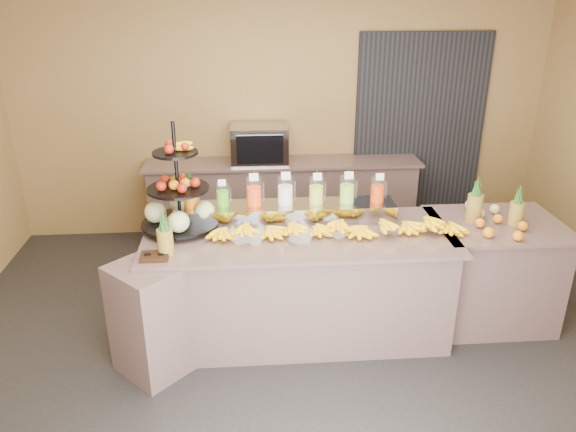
{
  "coord_description": "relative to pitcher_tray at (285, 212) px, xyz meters",
  "views": [
    {
      "loc": [
        -0.4,
        -3.78,
        2.83
      ],
      "look_at": [
        -0.09,
        0.3,
        1.09
      ],
      "focal_mm": 35.0,
      "sensor_mm": 36.0,
      "label": 1
    }
  ],
  "objects": [
    {
      "name": "right_counter",
      "position": [
        1.79,
        -0.18,
        -0.54
      ],
      "size": [
        1.08,
        0.88,
        0.93
      ],
      "color": "gray",
      "rests_on": "ground"
    },
    {
      "name": "banana_heap",
      "position": [
        0.42,
        -0.3,
        0.0
      ],
      "size": [
        2.11,
        0.19,
        0.17
      ],
      "color": "yellow",
      "rests_on": "buffet_counter"
    },
    {
      "name": "pineapple_left_a",
      "position": [
        -0.93,
        -0.56,
        0.06
      ],
      "size": [
        0.12,
        0.12,
        0.36
      ],
      "rotation": [
        0.0,
        0.0,
        -0.12
      ],
      "color": "brown",
      "rests_on": "buffet_counter"
    },
    {
      "name": "oven_warmer",
      "position": [
        -0.17,
        1.67,
        0.13
      ],
      "size": [
        0.63,
        0.44,
        0.42
      ],
      "primitive_type": "cube",
      "rotation": [
        0.0,
        0.0,
        -0.01
      ],
      "color": "gray",
      "rests_on": "back_ledge"
    },
    {
      "name": "room_envelope",
      "position": [
        0.28,
        0.21,
        0.87
      ],
      "size": [
        6.04,
        5.02,
        2.82
      ],
      "color": "olive",
      "rests_on": "ground"
    },
    {
      "name": "juice_pitcher_green",
      "position": [
        -0.52,
        -0.0,
        0.16
      ],
      "size": [
        0.11,
        0.11,
        0.26
      ],
      "color": "silver",
      "rests_on": "pitcher_tray"
    },
    {
      "name": "buffet_counter",
      "position": [
        -0.02,
        -0.32,
        -0.54
      ],
      "size": [
        2.75,
        1.25,
        0.93
      ],
      "color": "gray",
      "rests_on": "ground"
    },
    {
      "name": "juice_pitcher_orange_a",
      "position": [
        -0.78,
        -0.0,
        0.16
      ],
      "size": [
        0.11,
        0.11,
        0.26
      ],
      "color": "silver",
      "rests_on": "pitcher_tray"
    },
    {
      "name": "fruit_stand",
      "position": [
        -0.83,
        -0.09,
        0.15
      ],
      "size": [
        0.79,
        0.79,
        0.89
      ],
      "rotation": [
        0.0,
        0.0,
        -0.28
      ],
      "color": "black",
      "rests_on": "buffet_counter"
    },
    {
      "name": "condiment_caddy",
      "position": [
        -1.01,
        -0.62,
        -0.06
      ],
      "size": [
        0.21,
        0.15,
        0.03
      ],
      "primitive_type": "cube",
      "rotation": [
        0.0,
        0.0,
        -0.0
      ],
      "color": "black",
      "rests_on": "buffet_counter"
    },
    {
      "name": "juice_pitcher_orange_c",
      "position": [
        0.78,
        -0.0,
        0.17
      ],
      "size": [
        0.12,
        0.12,
        0.28
      ],
      "color": "silver",
      "rests_on": "pitcher_tray"
    },
    {
      "name": "juice_pitcher_orange_b",
      "position": [
        -0.26,
        -0.0,
        0.18
      ],
      "size": [
        0.13,
        0.13,
        0.31
      ],
      "color": "silver",
      "rests_on": "pitcher_tray"
    },
    {
      "name": "juice_pitcher_milk",
      "position": [
        -0.0,
        -0.0,
        0.18
      ],
      "size": [
        0.13,
        0.13,
        0.31
      ],
      "color": "silver",
      "rests_on": "pitcher_tray"
    },
    {
      "name": "juice_pitcher_lemon",
      "position": [
        0.26,
        -0.0,
        0.18
      ],
      "size": [
        0.12,
        0.13,
        0.3
      ],
      "color": "silver",
      "rests_on": "pitcher_tray"
    },
    {
      "name": "back_ledge",
      "position": [
        0.09,
        1.67,
        -0.54
      ],
      "size": [
        3.1,
        0.55,
        0.93
      ],
      "color": "gray",
      "rests_on": "ground"
    },
    {
      "name": "ground",
      "position": [
        0.09,
        -0.58,
        -1.01
      ],
      "size": [
        6.0,
        6.0,
        0.0
      ],
      "primitive_type": "plane",
      "color": "black",
      "rests_on": "ground"
    },
    {
      "name": "pineapple_left_b",
      "position": [
        -0.8,
        0.15,
        0.09
      ],
      "size": [
        0.14,
        0.14,
        0.43
      ],
      "rotation": [
        0.0,
        0.0,
        0.27
      ],
      "color": "brown",
      "rests_on": "buffet_counter"
    },
    {
      "name": "juice_pitcher_lime",
      "position": [
        0.52,
        -0.0,
        0.18
      ],
      "size": [
        0.13,
        0.13,
        0.3
      ],
      "color": "silver",
      "rests_on": "pitcher_tray"
    },
    {
      "name": "pitcher_tray",
      "position": [
        0.0,
        0.0,
        0.0
      ],
      "size": [
        1.85,
        0.3,
        0.15
      ],
      "primitive_type": "cube",
      "color": "gray",
      "rests_on": "buffet_counter"
    },
    {
      "name": "right_fruit_pile",
      "position": [
        1.73,
        -0.27,
        -0.0
      ],
      "size": [
        0.44,
        0.42,
        0.23
      ],
      "color": "brown",
      "rests_on": "right_counter"
    }
  ]
}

